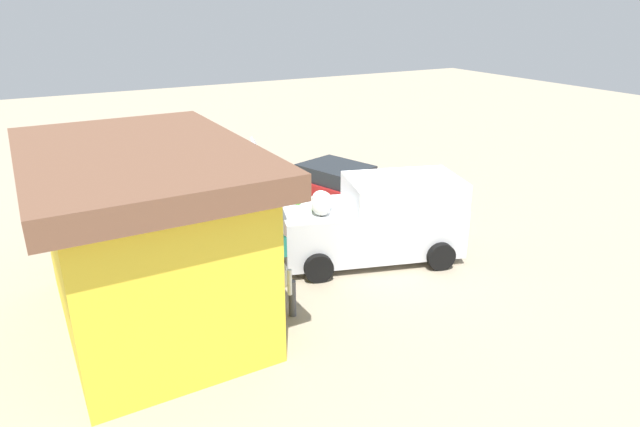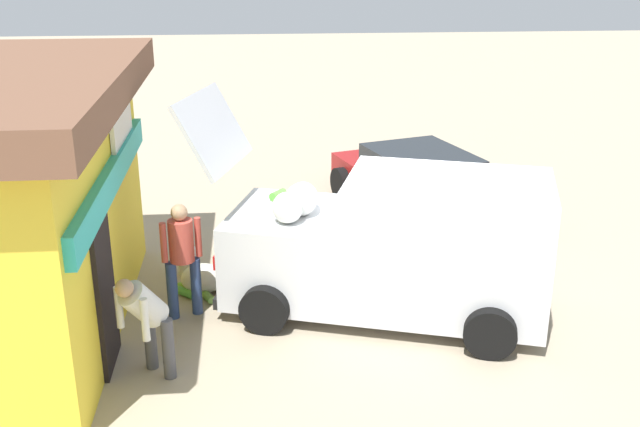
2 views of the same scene
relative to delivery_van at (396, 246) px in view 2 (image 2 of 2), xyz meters
name	(u,v)px [view 2 (image 2 of 2)]	position (x,y,z in m)	size (l,w,h in m)	color
ground_plane	(390,277)	(1.12, -0.13, -1.01)	(60.00, 60.00, 0.00)	tan
delivery_van	(396,246)	(0.00, 0.00, 0.00)	(3.15, 5.20, 3.01)	silver
parked_sedan	(420,185)	(3.86, -1.14, -0.42)	(4.56, 3.17, 1.23)	maroon
vendor_standing	(182,252)	(0.10, 2.94, -0.05)	(0.44, 0.54, 1.66)	navy
customer_bending	(146,316)	(-1.48, 3.21, -0.17)	(0.68, 0.67, 1.40)	#4C4C51
unloaded_banana_pile	(203,280)	(0.82, 2.74, -0.81)	(0.72, 0.78, 0.43)	silver
paint_bucket	(188,261)	(1.52, 3.02, -0.81)	(0.31, 0.31, 0.40)	silver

